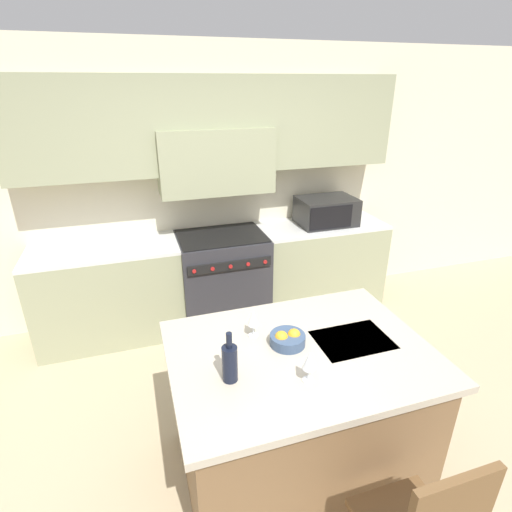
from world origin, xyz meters
The scene contains 10 objects.
ground_plane centered at (0.00, 0.00, 0.00)m, with size 10.00×10.00×0.00m, color tan.
back_cabinetry centered at (0.00, 2.21, 1.60)m, with size 10.00×0.46×2.70m.
back_counter centered at (0.00, 1.96, 0.47)m, with size 3.56×0.62×0.94m.
range_stove centered at (0.00, 1.94, 0.47)m, with size 0.87×0.70×0.95m.
microwave centered at (1.15, 1.95, 1.08)m, with size 0.59×0.43×0.28m.
kitchen_island centered at (0.02, 0.02, 0.47)m, with size 1.49×1.09×0.93m.
wine_bottle centered at (-0.42, -0.09, 1.04)m, with size 0.08×0.08×0.28m.
wine_glass_near centered at (-0.05, -0.22, 1.05)m, with size 0.07×0.07×0.18m.
wine_glass_far centered at (-0.20, 0.24, 1.05)m, with size 0.07×0.07×0.18m.
fruit_bowl centered at (-0.03, 0.10, 0.97)m, with size 0.21×0.21×0.09m.
Camera 1 is at (-0.79, -1.68, 2.34)m, focal length 28.00 mm.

